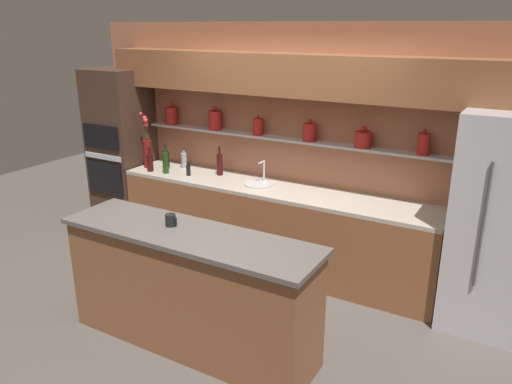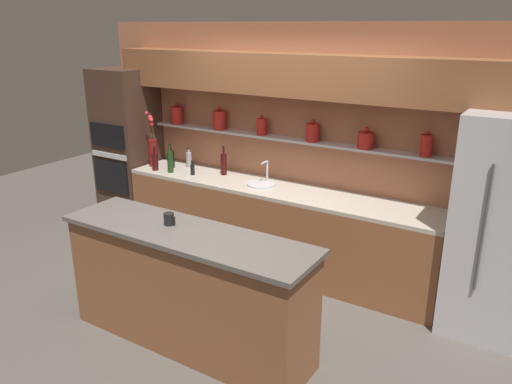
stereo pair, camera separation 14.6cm
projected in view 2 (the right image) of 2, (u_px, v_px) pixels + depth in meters
ground_plane at (216, 321)px, 4.55m from camera, size 12.00×12.00×0.00m
back_wall_unit at (298, 126)px, 5.29m from camera, size 5.20×0.44×2.60m
back_counter_unit at (274, 227)px, 5.46m from camera, size 3.62×0.62×0.92m
island_counter at (188, 288)px, 4.10m from camera, size 2.21×0.61×1.02m
refrigerator at (510, 229)px, 4.13m from camera, size 0.88×0.73×1.92m
oven_tower at (128, 151)px, 6.36m from camera, size 0.66×0.64×2.07m
flower_vase at (153, 149)px, 6.05m from camera, size 0.12×0.13×0.67m
sink_fixture at (262, 183)px, 5.40m from camera, size 0.31×0.31×0.25m
bottle_sauce_0 at (193, 169)px, 5.74m from camera, size 0.05×0.05×0.17m
bottle_wine_1 at (224, 164)px, 5.73m from camera, size 0.07×0.07×0.34m
bottle_spirit_2 at (189, 159)px, 6.06m from camera, size 0.07×0.07×0.24m
bottle_wine_3 at (155, 161)px, 5.92m from camera, size 0.07×0.07×0.30m
bottle_wine_4 at (170, 161)px, 5.82m from camera, size 0.07×0.07×0.34m
bottle_wine_5 at (171, 159)px, 6.03m from camera, size 0.08×0.08×0.30m
coffee_mug at (169, 219)px, 4.05m from camera, size 0.10×0.08×0.10m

